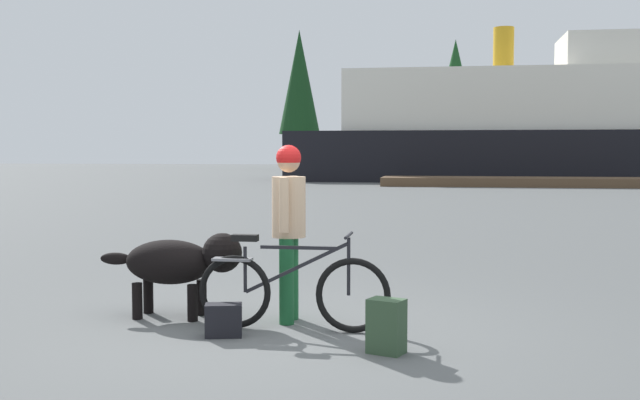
# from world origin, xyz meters

# --- Properties ---
(ground_plane) EXTENTS (160.00, 160.00, 0.00)m
(ground_plane) POSITION_xyz_m (0.00, 0.00, 0.00)
(ground_plane) COLOR #595B5B
(bicycle) EXTENTS (1.77, 0.44, 0.89)m
(bicycle) POSITION_xyz_m (0.02, 0.08, 0.37)
(bicycle) COLOR black
(bicycle) RESTS_ON ground_plane
(person_cyclist) EXTENTS (0.32, 0.53, 1.69)m
(person_cyclist) POSITION_xyz_m (-0.07, 0.43, 1.01)
(person_cyclist) COLOR #19592D
(person_cyclist) RESTS_ON ground_plane
(dog) EXTENTS (1.44, 0.51, 0.84)m
(dog) POSITION_xyz_m (-1.16, 0.44, 0.55)
(dog) COLOR black
(dog) RESTS_ON ground_plane
(backpack) EXTENTS (0.33, 0.29, 0.44)m
(backpack) POSITION_xyz_m (0.94, -0.58, 0.22)
(backpack) COLOR #334C33
(backpack) RESTS_ON ground_plane
(handbag_pannier) EXTENTS (0.35, 0.25, 0.29)m
(handbag_pannier) POSITION_xyz_m (-0.52, -0.25, 0.15)
(handbag_pannier) COLOR black
(handbag_pannier) RESTS_ON ground_plane
(dock_pier) EXTENTS (12.00, 2.83, 0.40)m
(dock_pier) POSITION_xyz_m (4.45, 29.31, 0.20)
(dock_pier) COLOR brown
(dock_pier) RESTS_ON ground_plane
(ferry_boat) EXTENTS (29.78, 8.27, 8.23)m
(ferry_boat) POSITION_xyz_m (8.05, 36.37, 2.85)
(ferry_boat) COLOR black
(ferry_boat) RESTS_ON ground_plane
(sailboat_moored) EXTENTS (6.51, 1.82, 7.13)m
(sailboat_moored) POSITION_xyz_m (9.33, 41.05, 0.49)
(sailboat_moored) COLOR navy
(sailboat_moored) RESTS_ON ground_plane
(pine_tree_far_left) EXTENTS (3.43, 3.43, 11.65)m
(pine_tree_far_left) POSITION_xyz_m (-10.87, 57.20, 7.30)
(pine_tree_far_left) COLOR #4C331E
(pine_tree_far_left) RESTS_ON ground_plane
(pine_tree_center) EXTENTS (3.60, 3.60, 10.46)m
(pine_tree_center) POSITION_xyz_m (1.97, 56.49, 6.62)
(pine_tree_center) COLOR #4C331E
(pine_tree_center) RESTS_ON ground_plane
(pine_tree_far_right) EXTENTS (3.04, 3.04, 10.24)m
(pine_tree_far_right) POSITION_xyz_m (10.54, 57.45, 6.74)
(pine_tree_far_right) COLOR #4C331E
(pine_tree_far_right) RESTS_ON ground_plane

